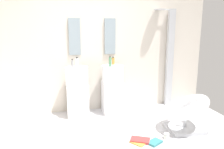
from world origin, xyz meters
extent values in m
cube|color=silver|center=(0.00, 0.00, -0.02)|extent=(4.80, 3.60, 0.04)
cube|color=beige|center=(0.00, 1.65, 1.30)|extent=(4.80, 0.10, 2.60)
cube|color=white|center=(-0.35, 1.34, 0.31)|extent=(0.40, 0.40, 0.62)
cylinder|color=white|center=(-0.35, 1.34, 0.79)|extent=(0.43, 0.43, 0.33)
cylinder|color=#B7BABF|center=(-0.35, 1.46, 1.00)|extent=(0.02, 0.02, 0.10)
cube|color=white|center=(0.35, 1.34, 0.31)|extent=(0.40, 0.40, 0.62)
cylinder|color=white|center=(0.35, 1.34, 0.79)|extent=(0.43, 0.43, 0.33)
cylinder|color=#B7BABF|center=(0.35, 1.46, 1.00)|extent=(0.02, 0.02, 0.10)
cube|color=#8C9EA8|center=(-0.35, 1.58, 1.50)|extent=(0.22, 0.03, 0.70)
cube|color=#8C9EA8|center=(0.35, 1.58, 1.50)|extent=(0.22, 0.03, 0.70)
cube|color=#B7BABF|center=(1.65, 1.53, 1.02)|extent=(0.14, 0.08, 2.05)
cylinder|color=#B7BABF|center=(1.50, 1.51, 2.03)|extent=(0.30, 0.02, 0.02)
cylinder|color=#B7BABF|center=(1.35, 1.48, 2.03)|extent=(0.24, 0.24, 0.02)
cube|color=#B7BABF|center=(1.32, 0.27, 0.03)|extent=(0.56, 0.50, 0.06)
cylinder|color=#B7BABF|center=(1.32, 0.27, 0.20)|extent=(0.05, 0.05, 0.34)
torus|color=white|center=(1.32, 0.27, 0.40)|extent=(1.07, 1.07, 0.49)
cube|color=#B2B2B7|center=(0.65, -0.08, 0.01)|extent=(1.04, 0.75, 0.01)
cube|color=teal|center=(0.66, -0.04, 0.03)|extent=(0.26, 0.24, 0.03)
cube|color=#B73838|center=(0.47, 0.06, 0.03)|extent=(0.33, 0.28, 0.04)
cube|color=gold|center=(0.46, 0.04, 0.02)|extent=(0.33, 0.32, 0.02)
cylinder|color=white|center=(0.90, 0.06, 0.05)|extent=(0.08, 0.08, 0.08)
cylinder|color=white|center=(-0.33, 1.44, 1.03)|extent=(0.06, 0.06, 0.15)
cylinder|color=black|center=(-0.33, 1.44, 1.12)|extent=(0.03, 0.03, 0.02)
cylinder|color=#C68C38|center=(0.39, 1.48, 1.02)|extent=(0.06, 0.06, 0.13)
cylinder|color=black|center=(0.39, 1.48, 1.10)|extent=(0.03, 0.03, 0.02)
cylinder|color=#99999E|center=(-0.43, 1.27, 1.03)|extent=(0.04, 0.04, 0.14)
cylinder|color=black|center=(-0.43, 1.27, 1.11)|extent=(0.02, 0.02, 0.02)
cylinder|color=#59996B|center=(0.28, 1.25, 1.04)|extent=(0.05, 0.05, 0.18)
cylinder|color=black|center=(0.28, 1.25, 1.14)|extent=(0.03, 0.03, 0.02)
camera|label=1|loc=(-0.65, -2.88, 1.70)|focal=36.42mm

